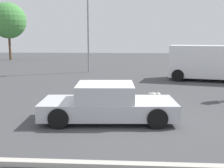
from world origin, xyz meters
The scene contains 7 objects.
ground_plane centered at (0.00, 0.00, 0.00)m, with size 80.00×80.00×0.00m, color #424244.
sedan_foreground centered at (-0.39, 0.09, 0.57)m, with size 4.51×2.07×1.25m.
dog centered at (1.44, 2.92, 0.28)m, with size 0.50×0.51×0.44m.
van_white centered at (5.49, 9.08, 1.21)m, with size 5.34×3.24×2.25m.
parking_curb centered at (0.00, -3.26, 0.06)m, with size 6.77×0.20×0.12m, color #B7B2A8.
light_post_near centered at (-2.90, 12.82, 4.68)m, with size 0.44×0.44×6.99m.
tree_back_left centered at (-14.46, 24.37, 4.77)m, with size 4.35×4.35×6.95m.
Camera 1 is at (0.31, -8.67, 2.76)m, focal length 43.47 mm.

